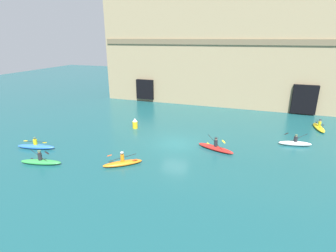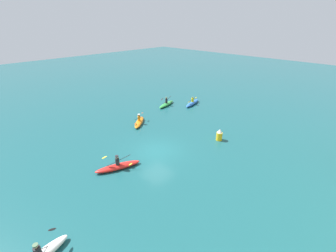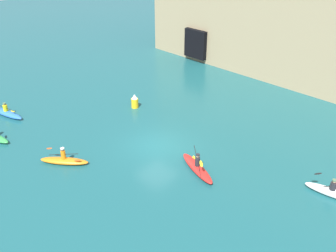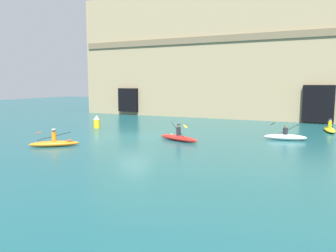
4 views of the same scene
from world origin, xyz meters
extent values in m
plane|color=#195156|center=(0.00, 0.00, 0.00)|extent=(120.00, 120.00, 0.00)
ellipsoid|color=green|center=(-8.92, -7.62, 0.19)|extent=(3.46, 1.48, 0.38)
cylinder|color=#232328|center=(-8.92, -7.62, 0.66)|extent=(0.31, 0.31, 0.57)
sphere|color=#9E704C|center=(-8.92, -7.62, 1.06)|extent=(0.21, 0.21, 0.21)
cylinder|color=#4C6B4C|center=(-8.92, -7.62, 1.14)|extent=(0.27, 0.27, 0.06)
cylinder|color=black|center=(-8.92, -7.62, 0.69)|extent=(1.79, 0.04, 0.98)
ellipsoid|color=black|center=(-8.14, -7.62, 1.11)|extent=(0.41, 0.18, 0.25)
ellipsoid|color=black|center=(-9.70, -7.62, 0.27)|extent=(0.41, 0.18, 0.25)
ellipsoid|color=blue|center=(-11.69, -5.33, 0.21)|extent=(3.62, 1.45, 0.42)
cylinder|color=gold|center=(-11.69, -5.33, 0.67)|extent=(0.35, 0.35, 0.50)
sphere|color=#9E704C|center=(-11.69, -5.33, 1.01)|extent=(0.18, 0.18, 0.18)
cylinder|color=#4C6B4C|center=(-11.69, -5.33, 1.08)|extent=(0.23, 0.23, 0.06)
cylinder|color=black|center=(-11.69, -5.33, 0.69)|extent=(2.13, 0.41, 0.09)
ellipsoid|color=yellow|center=(-12.63, -5.49, 0.72)|extent=(0.47, 0.25, 0.06)
ellipsoid|color=yellow|center=(-10.75, -5.16, 0.67)|extent=(0.47, 0.25, 0.06)
cylinder|color=#232328|center=(10.82, 3.29, 0.66)|extent=(0.34, 0.34, 0.45)
sphere|color=tan|center=(10.82, 3.29, 0.99)|extent=(0.20, 0.20, 0.20)
cylinder|color=#4C6B4C|center=(10.82, 3.29, 1.07)|extent=(0.25, 0.25, 0.06)
cylinder|color=black|center=(10.82, 3.29, 0.68)|extent=(1.98, 0.54, 1.13)
ellipsoid|color=black|center=(9.95, 3.06, 1.17)|extent=(0.44, 0.28, 0.25)
ellipsoid|color=orange|center=(-2.59, -5.64, 0.19)|extent=(2.90, 2.49, 0.37)
cylinder|color=orange|center=(-2.59, -5.64, 0.65)|extent=(0.29, 0.29, 0.56)
sphere|color=brown|center=(-2.59, -5.64, 1.04)|extent=(0.21, 0.21, 0.21)
cylinder|color=silver|center=(-2.59, -5.64, 1.12)|extent=(0.26, 0.26, 0.06)
cylinder|color=black|center=(-2.59, -5.64, 0.68)|extent=(1.99, 1.02, 0.58)
ellipsoid|color=#D84C19|center=(-1.71, -5.21, 0.44)|extent=(0.47, 0.36, 0.15)
ellipsoid|color=#D84C19|center=(-3.47, -6.08, 0.92)|extent=(0.47, 0.36, 0.15)
ellipsoid|color=red|center=(3.91, -0.25, 0.20)|extent=(3.56, 1.90, 0.40)
cylinder|color=#232328|center=(3.91, -0.25, 0.69)|extent=(0.31, 0.31, 0.58)
sphere|color=tan|center=(3.91, -0.25, 1.09)|extent=(0.21, 0.21, 0.21)
cylinder|color=#232328|center=(3.91, -0.25, 1.17)|extent=(0.27, 0.27, 0.06)
cylinder|color=black|center=(3.91, -0.25, 0.72)|extent=(1.70, 1.26, 1.00)
ellipsoid|color=yellow|center=(3.17, 0.30, 0.29)|extent=(0.44, 0.39, 0.23)
ellipsoid|color=yellow|center=(4.66, -0.80, 1.15)|extent=(0.44, 0.39, 0.23)
cylinder|color=yellow|center=(-5.63, 2.85, 0.40)|extent=(0.58, 0.58, 0.80)
cone|color=white|center=(-5.63, 2.85, 0.99)|extent=(0.49, 0.49, 0.37)
camera|label=1|loc=(7.01, -22.21, 9.71)|focal=28.00mm
camera|label=2|loc=(11.53, 12.69, 10.63)|focal=24.00mm
camera|label=3|loc=(16.08, -14.92, 13.61)|focal=40.00mm
camera|label=4|loc=(13.01, -21.54, 4.07)|focal=35.00mm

